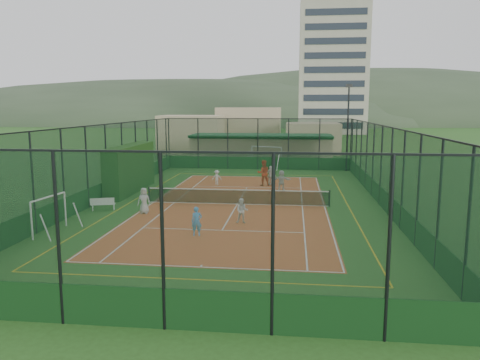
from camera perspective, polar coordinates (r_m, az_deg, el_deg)
The scene contains 20 objects.
ground at distance 29.85m, azimuth -0.34°, elevation -2.98°, with size 300.00×300.00×0.00m, color #2B561D.
court_slab at distance 29.85m, azimuth -0.34°, elevation -2.97°, with size 11.17×23.97×0.01m, color #CA572C.
tennis_net at distance 29.75m, azimuth -0.34°, elevation -1.98°, with size 11.67×0.12×1.06m, color black, non-canonical shape.
perimeter_fence at distance 29.44m, azimuth -0.34°, elevation 1.79°, with size 18.12×34.12×5.00m, color black, non-canonical shape.
floodlight_ne at distance 45.92m, azimuth 12.99°, elevation 6.18°, with size 0.60×0.26×8.25m, color black, non-canonical shape.
clubhouse at distance 51.32m, azimuth 2.61°, elevation 3.82°, with size 15.20×7.20×3.15m, color tan, non-canonical shape.
apartment_tower at distance 111.67m, azimuth 11.20°, elevation 13.34°, with size 15.00×12.00×30.00m, color beige.
distant_hills at distance 179.13m, azimuth 5.46°, elevation 6.96°, with size 200.00×60.00×24.00m, color #384C33, non-canonical shape.
hedge_left at distance 35.01m, azimuth -13.21°, elevation 1.38°, with size 1.16×7.76×3.40m, color black.
white_bench at distance 29.28m, azimuth -16.33°, elevation -2.79°, with size 1.41×0.39×0.79m, color white, non-canonical shape.
futsal_goal_near at distance 24.93m, azimuth -22.23°, elevation -3.95°, with size 0.81×2.78×1.79m, color white, non-canonical shape.
futsal_goal_far at distance 47.01m, azimuth 3.23°, elevation 2.74°, with size 3.36×0.98×2.17m, color white, non-canonical shape.
child_near_left at distance 27.74m, azimuth -11.63°, elevation -2.47°, with size 0.74×0.48×1.51m, color silver.
child_near_mid at distance 22.68m, azimuth -5.31°, elevation -5.03°, with size 0.51×0.34×1.40m, color #54A3EF.
child_near_right at distance 24.92m, azimuth 0.26°, elevation -3.78°, with size 0.65×0.51×1.35m, color white.
child_far_left at distance 37.14m, azimuth -2.84°, elevation 0.32°, with size 0.76×0.44×1.18m, color white.
child_far_right at distance 36.98m, azimuth 3.77°, elevation 0.56°, with size 0.91×0.38×1.55m, color white.
child_far_back at distance 34.82m, azimuth 5.08°, elevation -0.03°, with size 1.39×0.44×1.49m, color silver.
coach at distance 36.71m, azimuth 2.87°, elevation 0.87°, with size 0.98×0.76×2.01m, color red.
tennis_balls at distance 31.21m, azimuth 4.17°, elevation -2.40°, with size 0.93×1.10×0.07m.
Camera 1 is at (3.50, -28.99, 6.19)m, focal length 35.00 mm.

